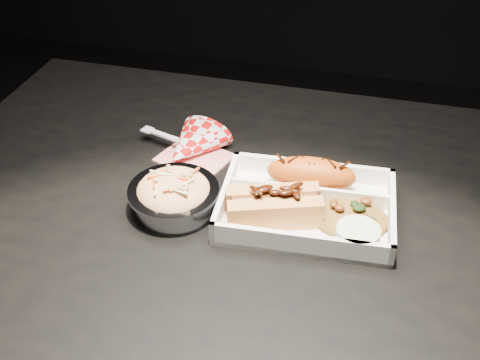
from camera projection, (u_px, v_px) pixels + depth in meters
The scene contains 8 objects.
dining_table at pixel (285, 261), 0.94m from camera, with size 1.20×0.80×0.75m.
food_tray at pixel (306, 209), 0.88m from camera, with size 0.26×0.19×0.04m.
fried_pastry at pixel (311, 174), 0.91m from camera, with size 0.14×0.05×0.05m, color #BD4E12.
hotdog at pixel (274, 205), 0.85m from camera, with size 0.15×0.10×0.06m.
fried_rice_mound at pixel (352, 213), 0.86m from camera, with size 0.11×0.09×0.03m, color olive.
cupcake_liner at pixel (357, 237), 0.82m from camera, with size 0.06×0.06×0.03m, color beige.
foil_coleslaw_cup at pixel (174, 194), 0.88m from camera, with size 0.13×0.13×0.06m.
napkin_fork at pixel (190, 147), 1.00m from camera, with size 0.17×0.14×0.10m.
Camera 1 is at (0.10, -0.67, 1.32)m, focal length 45.00 mm.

